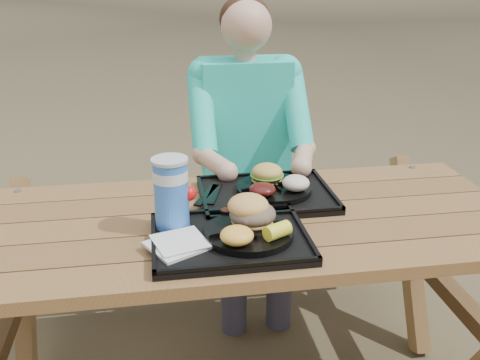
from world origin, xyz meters
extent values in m
cube|color=black|center=(-0.06, -0.16, 0.76)|extent=(0.45, 0.35, 0.02)
cube|color=black|center=(0.11, 0.14, 0.76)|extent=(0.45, 0.35, 0.02)
cylinder|color=black|center=(0.00, -0.16, 0.78)|extent=(0.26, 0.26, 0.02)
cylinder|color=black|center=(0.14, 0.15, 0.78)|extent=(0.26, 0.26, 0.02)
cube|color=silver|center=(-0.21, -0.20, 0.78)|extent=(0.19, 0.19, 0.02)
cylinder|color=blue|center=(-0.22, -0.06, 0.87)|extent=(0.10, 0.10, 0.21)
cylinder|color=#330C05|center=(-0.05, -0.03, 0.78)|extent=(0.04, 0.04, 0.03)
cylinder|color=yellow|center=(0.00, -0.03, 0.79)|extent=(0.05, 0.05, 0.03)
ellipsoid|color=yellow|center=(-0.05, -0.24, 0.81)|extent=(0.09, 0.09, 0.05)
cube|color=black|center=(-0.07, 0.15, 0.77)|extent=(0.08, 0.18, 0.01)
ellipsoid|color=#4B100F|center=(0.09, 0.08, 0.81)|extent=(0.09, 0.09, 0.04)
ellipsoid|color=silver|center=(0.21, 0.10, 0.82)|extent=(0.09, 0.09, 0.05)
camera|label=1|loc=(-0.25, -1.52, 1.50)|focal=40.00mm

